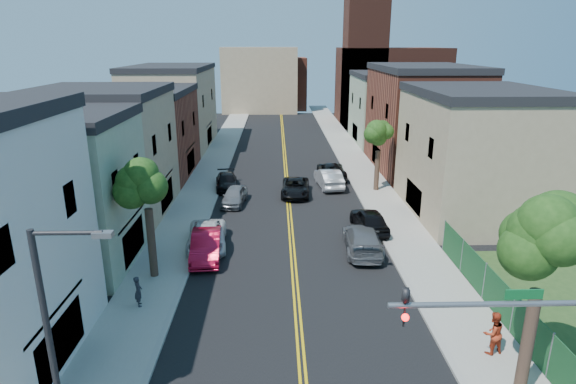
{
  "coord_description": "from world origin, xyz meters",
  "views": [
    {
      "loc": [
        -0.99,
        -10.21,
        12.61
      ],
      "look_at": [
        -0.13,
        23.56,
        2.0
      ],
      "focal_mm": 29.53,
      "sensor_mm": 36.0,
      "label": 1
    }
  ],
  "objects": [
    {
      "name": "bldg_left_brick",
      "position": [
        -14.0,
        36.0,
        4.0
      ],
      "size": [
        9.0,
        12.0,
        8.0
      ],
      "primitive_type": "cube",
      "color": "brown",
      "rests_on": "ground"
    },
    {
      "name": "bldg_right_tan",
      "position": [
        14.0,
        24.0,
        4.5
      ],
      "size": [
        9.0,
        12.0,
        9.0
      ],
      "primitive_type": "cube",
      "color": "#998466",
      "rests_on": "ground"
    },
    {
      "name": "black_car_right",
      "position": [
        5.5,
        20.67,
        0.82
      ],
      "size": [
        2.31,
        4.94,
        1.64
      ],
      "primitive_type": "imported",
      "rotation": [
        0.0,
        0.0,
        3.22
      ],
      "color": "black",
      "rests_on": "ground"
    },
    {
      "name": "sidewalk_left",
      "position": [
        -7.9,
        40.0,
        0.07
      ],
      "size": [
        3.2,
        100.0,
        0.15
      ],
      "primitive_type": "cube",
      "color": "gray",
      "rests_on": "ground"
    },
    {
      "name": "fence_right",
      "position": [
        9.5,
        9.5,
        1.1
      ],
      "size": [
        0.04,
        15.0,
        1.9
      ],
      "primitive_type": "cube",
      "color": "#143F1E",
      "rests_on": "sidewalk_right"
    },
    {
      "name": "pedestrian_right",
      "position": [
        7.99,
        6.6,
        1.1
      ],
      "size": [
        1.08,
        0.93,
        1.9
      ],
      "primitive_type": "imported",
      "rotation": [
        0.0,
        0.0,
        3.39
      ],
      "color": "#A73219",
      "rests_on": "sidewalk_right"
    },
    {
      "name": "black_suv_lane",
      "position": [
        0.66,
        29.02,
        0.71
      ],
      "size": [
        2.68,
        5.24,
        1.42
      ],
      "primitive_type": "imported",
      "rotation": [
        0.0,
        0.0,
        -0.07
      ],
      "color": "black",
      "rests_on": "ground"
    },
    {
      "name": "bldg_left_palegrn",
      "position": [
        -14.0,
        16.0,
        4.25
      ],
      "size": [
        9.0,
        8.0,
        8.5
      ],
      "primitive_type": "cube",
      "color": "gray",
      "rests_on": "ground"
    },
    {
      "name": "bldg_right_brick",
      "position": [
        14.0,
        38.0,
        5.0
      ],
      "size": [
        9.0,
        14.0,
        10.0
      ],
      "primitive_type": "cube",
      "color": "brown",
      "rests_on": "ground"
    },
    {
      "name": "bldg_left_tan_near",
      "position": [
        -14.0,
        25.0,
        4.5
      ],
      "size": [
        9.0,
        10.0,
        9.0
      ],
      "primitive_type": "cube",
      "color": "#998466",
      "rests_on": "ground"
    },
    {
      "name": "white_pickup",
      "position": [
        -5.5,
        18.13,
        0.73
      ],
      "size": [
        2.9,
        5.45,
        1.46
      ],
      "primitive_type": "imported",
      "rotation": [
        0.0,
        0.0,
        0.09
      ],
      "color": "silver",
      "rests_on": "ground"
    },
    {
      "name": "backdrop_left",
      "position": [
        -4.0,
        82.0,
        6.0
      ],
      "size": [
        14.0,
        8.0,
        12.0
      ],
      "primitive_type": "cube",
      "color": "#998466",
      "rests_on": "ground"
    },
    {
      "name": "curb_right",
      "position": [
        6.15,
        40.0,
        0.07
      ],
      "size": [
        0.3,
        100.0,
        0.15
      ],
      "primitive_type": "cube",
      "color": "gray",
      "rests_on": "ground"
    },
    {
      "name": "church",
      "position": [
        16.33,
        67.07,
        7.24
      ],
      "size": [
        16.2,
        14.2,
        22.6
      ],
      "color": "#4C2319",
      "rests_on": "ground"
    },
    {
      "name": "tree_right_corner",
      "position": [
        7.93,
        4.01,
        7.31
      ],
      "size": [
        5.8,
        5.8,
        10.35
      ],
      "color": "#37251B",
      "rests_on": "sidewalk_right"
    },
    {
      "name": "backdrop_center",
      "position": [
        0.0,
        86.0,
        5.0
      ],
      "size": [
        10.0,
        8.0,
        10.0
      ],
      "primitive_type": "cube",
      "color": "brown",
      "rests_on": "ground"
    },
    {
      "name": "grey_car_left",
      "position": [
        -4.44,
        26.71,
        0.72
      ],
      "size": [
        2.2,
        4.4,
        1.44
      ],
      "primitive_type": "imported",
      "rotation": [
        0.0,
        0.0,
        -0.12
      ],
      "color": "slate",
      "rests_on": "ground"
    },
    {
      "name": "pedestrian_left",
      "position": [
        -7.86,
        10.78,
        0.94
      ],
      "size": [
        0.56,
        0.67,
        1.58
      ],
      "primitive_type": "imported",
      "rotation": [
        0.0,
        0.0,
        1.94
      ],
      "color": "#23242A",
      "rests_on": "sidewalk_left"
    },
    {
      "name": "traffic_signal",
      "position": [
        5.87,
        -0.5,
        4.79
      ],
      "size": [
        5.5,
        0.31,
        7.2
      ],
      "color": "slate",
      "rests_on": "sidewalk_right"
    },
    {
      "name": "dark_car_right_far",
      "position": [
        4.39,
        34.43,
        0.77
      ],
      "size": [
        2.58,
        5.53,
        1.53
      ],
      "primitive_type": "imported",
      "rotation": [
        0.0,
        0.0,
        3.14
      ],
      "color": "black",
      "rests_on": "ground"
    },
    {
      "name": "curb_left",
      "position": [
        -6.15,
        40.0,
        0.07
      ],
      "size": [
        0.3,
        100.0,
        0.15
      ],
      "primitive_type": "cube",
      "color": "gray",
      "rests_on": "ground"
    },
    {
      "name": "tree_left_mid",
      "position": [
        -7.88,
        14.01,
        6.58
      ],
      "size": [
        5.2,
        5.2,
        9.29
      ],
      "color": "#37251B",
      "rests_on": "sidewalk_left"
    },
    {
      "name": "silver_car_right",
      "position": [
        3.8,
        31.41,
        0.86
      ],
      "size": [
        2.42,
        5.39,
        1.72
      ],
      "primitive_type": "imported",
      "rotation": [
        0.0,
        0.0,
        3.26
      ],
      "color": "#B5B7BD",
      "rests_on": "ground"
    },
    {
      "name": "bldg_right_palegrn",
      "position": [
        14.0,
        52.0,
        4.25
      ],
      "size": [
        9.0,
        12.0,
        8.5
      ],
      "primitive_type": "cube",
      "color": "gray",
      "rests_on": "ground"
    },
    {
      "name": "sidewalk_right",
      "position": [
        7.9,
        40.0,
        0.07
      ],
      "size": [
        3.2,
        100.0,
        0.15
      ],
      "primitive_type": "cube",
      "color": "gray",
      "rests_on": "ground"
    },
    {
      "name": "street_lamp",
      "position": [
        -7.01,
        1.0,
        4.72
      ],
      "size": [
        2.14,
        0.25,
        8.0
      ],
      "color": "black",
      "rests_on": "sidewalk_left"
    },
    {
      "name": "black_car_left",
      "position": [
        -5.5,
        31.03,
        0.68
      ],
      "size": [
        2.45,
        4.89,
        1.36
      ],
      "primitive_type": "imported",
      "rotation": [
        0.0,
        0.0,
        0.12
      ],
      "color": "black",
      "rests_on": "ground"
    },
    {
      "name": "tree_right_far",
      "position": [
        7.92,
        30.01,
        5.76
      ],
      "size": [
        4.4,
        4.4,
        8.03
      ],
      "color": "#37251B",
      "rests_on": "sidewalk_right"
    },
    {
      "name": "red_sedan",
      "position": [
        -5.32,
        16.56,
        0.81
      ],
      "size": [
        2.07,
        5.04,
        1.62
      ],
      "primitive_type": "imported",
      "rotation": [
        0.0,
        0.0,
        0.07
      ],
      "color": "red",
      "rests_on": "ground"
    },
    {
      "name": "bldg_left_tan_far",
      "position": [
        -14.0,
        50.0,
        4.75
      ],
      "size": [
        9.0,
        16.0,
        9.5
      ],
      "primitive_type": "cube",
      "color": "#998466",
      "rests_on": "ground"
    },
    {
      "name": "grey_car_right",
      "position": [
        4.43,
        17.28,
        0.8
      ],
      "size": [
        2.59,
        5.67,
        1.61
      ],
      "primitive_type": "imported",
      "rotation": [
        0.0,
        0.0,
        3.08
      ],
      "color": "#53565A",
      "rests_on": "ground"
    }
  ]
}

